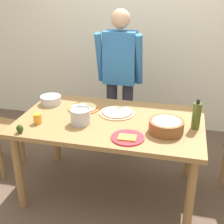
{
  "coord_description": "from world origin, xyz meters",
  "views": [
    {
      "loc": [
        0.58,
        -2.34,
        1.89
      ],
      "look_at": [
        0.0,
        0.05,
        0.81
      ],
      "focal_mm": 48.78,
      "sensor_mm": 36.0,
      "label": 1
    }
  ],
  "objects_px": {
    "plate_with_slice": "(128,138)",
    "mixing_bowl_steel": "(51,100)",
    "olive_oil_bottle": "(196,115)",
    "cup_orange": "(37,118)",
    "pizza_cooked_on_tray": "(84,108)",
    "popcorn_bowl": "(166,125)",
    "person_cook": "(120,75)",
    "avocado": "(20,129)",
    "steel_pot": "(80,116)",
    "pizza_raw_on_board": "(117,113)",
    "dining_table": "(111,129)"
  },
  "relations": [
    {
      "from": "popcorn_bowl",
      "to": "mixing_bowl_steel",
      "type": "distance_m",
      "value": 1.2
    },
    {
      "from": "mixing_bowl_steel",
      "to": "pizza_raw_on_board",
      "type": "bearing_deg",
      "value": -6.99
    },
    {
      "from": "pizza_cooked_on_tray",
      "to": "plate_with_slice",
      "type": "height_order",
      "value": "plate_with_slice"
    },
    {
      "from": "dining_table",
      "to": "avocado",
      "type": "height_order",
      "value": "avocado"
    },
    {
      "from": "steel_pot",
      "to": "avocado",
      "type": "relative_size",
      "value": 2.48
    },
    {
      "from": "plate_with_slice",
      "to": "olive_oil_bottle",
      "type": "xyz_separation_m",
      "value": [
        0.51,
        0.31,
        0.11
      ]
    },
    {
      "from": "pizza_cooked_on_tray",
      "to": "popcorn_bowl",
      "type": "height_order",
      "value": "popcorn_bowl"
    },
    {
      "from": "popcorn_bowl",
      "to": "avocado",
      "type": "relative_size",
      "value": 4.0
    },
    {
      "from": "popcorn_bowl",
      "to": "pizza_cooked_on_tray",
      "type": "bearing_deg",
      "value": 159.65
    },
    {
      "from": "person_cook",
      "to": "steel_pot",
      "type": "bearing_deg",
      "value": -99.36
    },
    {
      "from": "plate_with_slice",
      "to": "olive_oil_bottle",
      "type": "bearing_deg",
      "value": 31.45
    },
    {
      "from": "plate_with_slice",
      "to": "steel_pot",
      "type": "relative_size",
      "value": 1.5
    },
    {
      "from": "olive_oil_bottle",
      "to": "avocado",
      "type": "xyz_separation_m",
      "value": [
        -1.36,
        -0.42,
        -0.08
      ]
    },
    {
      "from": "pizza_raw_on_board",
      "to": "avocado",
      "type": "xyz_separation_m",
      "value": [
        -0.67,
        -0.54,
        0.03
      ]
    },
    {
      "from": "avocado",
      "to": "pizza_cooked_on_tray",
      "type": "bearing_deg",
      "value": 59.54
    },
    {
      "from": "pizza_cooked_on_tray",
      "to": "avocado",
      "type": "xyz_separation_m",
      "value": [
        -0.34,
        -0.58,
        0.03
      ]
    },
    {
      "from": "steel_pot",
      "to": "cup_orange",
      "type": "relative_size",
      "value": 2.04
    },
    {
      "from": "plate_with_slice",
      "to": "mixing_bowl_steel",
      "type": "bearing_deg",
      "value": 148.98
    },
    {
      "from": "pizza_cooked_on_tray",
      "to": "mixing_bowl_steel",
      "type": "distance_m",
      "value": 0.36
    },
    {
      "from": "pizza_raw_on_board",
      "to": "olive_oil_bottle",
      "type": "distance_m",
      "value": 0.71
    },
    {
      "from": "avocado",
      "to": "mixing_bowl_steel",
      "type": "bearing_deg",
      "value": 91.25
    },
    {
      "from": "person_cook",
      "to": "plate_with_slice",
      "type": "xyz_separation_m",
      "value": [
        0.29,
        -1.06,
        -0.17
      ]
    },
    {
      "from": "mixing_bowl_steel",
      "to": "cup_orange",
      "type": "xyz_separation_m",
      "value": [
        0.07,
        -0.43,
        0.0
      ]
    },
    {
      "from": "plate_with_slice",
      "to": "cup_orange",
      "type": "distance_m",
      "value": 0.8
    },
    {
      "from": "popcorn_bowl",
      "to": "person_cook",
      "type": "bearing_deg",
      "value": 122.92
    },
    {
      "from": "cup_orange",
      "to": "avocado",
      "type": "relative_size",
      "value": 1.21
    },
    {
      "from": "pizza_raw_on_board",
      "to": "plate_with_slice",
      "type": "height_order",
      "value": "plate_with_slice"
    },
    {
      "from": "popcorn_bowl",
      "to": "avocado",
      "type": "xyz_separation_m",
      "value": [
        -1.13,
        -0.29,
        -0.03
      ]
    },
    {
      "from": "pizza_raw_on_board",
      "to": "mixing_bowl_steel",
      "type": "distance_m",
      "value": 0.69
    },
    {
      "from": "steel_pot",
      "to": "cup_orange",
      "type": "bearing_deg",
      "value": -166.95
    },
    {
      "from": "cup_orange",
      "to": "avocado",
      "type": "height_order",
      "value": "cup_orange"
    },
    {
      "from": "avocado",
      "to": "steel_pot",
      "type": "bearing_deg",
      "value": 33.87
    },
    {
      "from": "mixing_bowl_steel",
      "to": "olive_oil_bottle",
      "type": "distance_m",
      "value": 1.39
    },
    {
      "from": "dining_table",
      "to": "pizza_cooked_on_tray",
      "type": "xyz_separation_m",
      "value": [
        -0.3,
        0.17,
        0.1
      ]
    },
    {
      "from": "olive_oil_bottle",
      "to": "steel_pot",
      "type": "height_order",
      "value": "olive_oil_bottle"
    },
    {
      "from": "cup_orange",
      "to": "plate_with_slice",
      "type": "bearing_deg",
      "value": -6.42
    },
    {
      "from": "popcorn_bowl",
      "to": "plate_with_slice",
      "type": "bearing_deg",
      "value": -147.0
    },
    {
      "from": "cup_orange",
      "to": "avocado",
      "type": "xyz_separation_m",
      "value": [
        -0.06,
        -0.2,
        -0.01
      ]
    },
    {
      "from": "dining_table",
      "to": "person_cook",
      "type": "relative_size",
      "value": 0.99
    },
    {
      "from": "plate_with_slice",
      "to": "olive_oil_bottle",
      "type": "distance_m",
      "value": 0.6
    },
    {
      "from": "steel_pot",
      "to": "avocado",
      "type": "xyz_separation_m",
      "value": [
        -0.41,
        -0.28,
        -0.03
      ]
    },
    {
      "from": "popcorn_bowl",
      "to": "mixing_bowl_steel",
      "type": "bearing_deg",
      "value": 163.35
    },
    {
      "from": "pizza_raw_on_board",
      "to": "pizza_cooked_on_tray",
      "type": "height_order",
      "value": "same"
    },
    {
      "from": "pizza_raw_on_board",
      "to": "avocado",
      "type": "distance_m",
      "value": 0.86
    },
    {
      "from": "olive_oil_bottle",
      "to": "cup_orange",
      "type": "xyz_separation_m",
      "value": [
        -1.3,
        -0.22,
        -0.07
      ]
    },
    {
      "from": "mixing_bowl_steel",
      "to": "popcorn_bowl",
      "type": "bearing_deg",
      "value": -16.65
    },
    {
      "from": "person_cook",
      "to": "pizza_cooked_on_tray",
      "type": "bearing_deg",
      "value": -110.5
    },
    {
      "from": "steel_pot",
      "to": "avocado",
      "type": "distance_m",
      "value": 0.5
    },
    {
      "from": "dining_table",
      "to": "pizza_raw_on_board",
      "type": "bearing_deg",
      "value": 78.64
    },
    {
      "from": "pizza_cooked_on_tray",
      "to": "plate_with_slice",
      "type": "relative_size",
      "value": 1.13
    }
  ]
}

